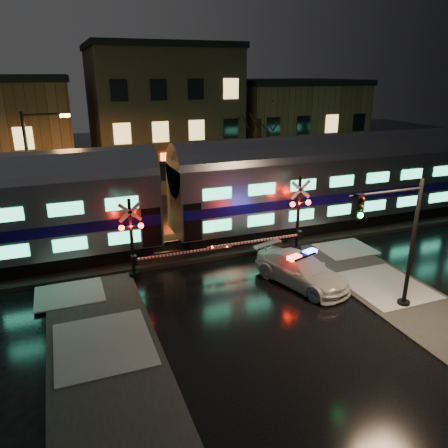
% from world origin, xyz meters
% --- Properties ---
extents(ground, '(120.00, 120.00, 0.00)m').
position_xyz_m(ground, '(0.00, 0.00, 0.00)').
color(ground, black).
rests_on(ground, ground).
extents(ballast, '(90.00, 4.20, 0.24)m').
position_xyz_m(ballast, '(0.00, 5.00, 0.12)').
color(ballast, black).
rests_on(ballast, ground).
extents(sidewalk_left, '(4.00, 20.00, 0.12)m').
position_xyz_m(sidewalk_left, '(-6.50, -6.00, 0.06)').
color(sidewalk_left, '#2D2D2D').
rests_on(sidewalk_left, ground).
extents(sidewalk_right, '(4.00, 20.00, 0.12)m').
position_xyz_m(sidewalk_right, '(6.50, -6.00, 0.06)').
color(sidewalk_right, '#2D2D2D').
rests_on(sidewalk_right, ground).
extents(building_mid, '(12.00, 11.00, 11.50)m').
position_xyz_m(building_mid, '(2.00, 22.50, 5.75)').
color(building_mid, brown).
rests_on(building_mid, ground).
extents(building_right, '(12.00, 10.00, 8.50)m').
position_xyz_m(building_right, '(15.00, 22.00, 4.25)').
color(building_right, brown).
rests_on(building_right, ground).
extents(train, '(51.00, 3.12, 5.92)m').
position_xyz_m(train, '(-2.08, 5.00, 3.38)').
color(train, black).
rests_on(train, ballast).
extents(police_car, '(3.51, 5.43, 1.63)m').
position_xyz_m(police_car, '(3.00, -1.17, 0.74)').
color(police_car, silver).
rests_on(police_car, ground).
extents(crossing_signal_right, '(6.14, 0.67, 4.35)m').
position_xyz_m(crossing_signal_right, '(4.45, 2.31, 1.80)').
color(crossing_signal_right, black).
rests_on(crossing_signal_right, ground).
extents(crossing_signal_left, '(5.76, 0.66, 4.08)m').
position_xyz_m(crossing_signal_left, '(-4.03, 2.31, 1.69)').
color(crossing_signal_left, black).
rests_on(crossing_signal_left, ground).
extents(traffic_light, '(3.71, 0.68, 5.74)m').
position_xyz_m(traffic_light, '(5.17, -4.72, 3.05)').
color(traffic_light, black).
rests_on(traffic_light, ground).
extents(streetlight, '(2.57, 0.27, 7.69)m').
position_xyz_m(streetlight, '(-8.56, 9.00, 4.43)').
color(streetlight, black).
rests_on(streetlight, ground).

